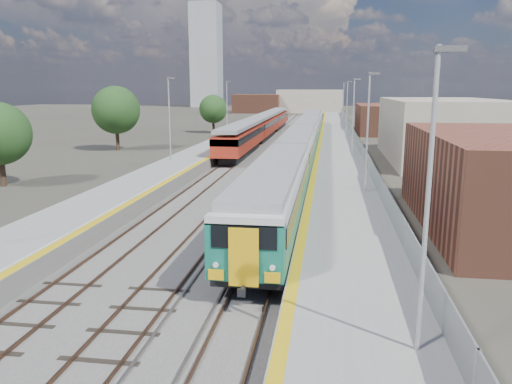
# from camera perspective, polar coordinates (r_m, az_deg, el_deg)

# --- Properties ---
(ground) EXTENTS (320.00, 320.00, 0.00)m
(ground) POSITION_cam_1_polar(r_m,az_deg,el_deg) (60.73, 4.29, 4.63)
(ground) COLOR #47443A
(ground) RESTS_ON ground
(ballast_bed) EXTENTS (10.50, 155.00, 0.06)m
(ballast_bed) POSITION_cam_1_polar(r_m,az_deg,el_deg) (63.39, 2.41, 4.98)
(ballast_bed) COLOR #565451
(ballast_bed) RESTS_ON ground
(tracks) EXTENTS (8.96, 160.00, 0.17)m
(tracks) POSITION_cam_1_polar(r_m,az_deg,el_deg) (64.99, 3.09, 5.21)
(tracks) COLOR #4C3323
(tracks) RESTS_ON ground
(platform_right) EXTENTS (4.70, 155.00, 8.52)m
(platform_right) POSITION_cam_1_polar(r_m,az_deg,el_deg) (63.01, 9.27, 5.26)
(platform_right) COLOR slate
(platform_right) RESTS_ON ground
(platform_left) EXTENTS (4.30, 155.00, 8.52)m
(platform_left) POSITION_cam_1_polar(r_m,az_deg,el_deg) (64.38, -3.64, 5.51)
(platform_left) COLOR slate
(platform_left) RESTS_ON ground
(buildings) EXTENTS (72.00, 185.50, 40.00)m
(buildings) POSITION_cam_1_polar(r_m,az_deg,el_deg) (150.41, -0.23, 13.01)
(buildings) COLOR brown
(buildings) RESTS_ON ground
(green_train) EXTENTS (2.80, 77.86, 3.08)m
(green_train) POSITION_cam_1_polar(r_m,az_deg,el_deg) (54.99, 5.48, 6.13)
(green_train) COLOR black
(green_train) RESTS_ON ground
(red_train) EXTENTS (2.79, 56.61, 3.52)m
(red_train) POSITION_cam_1_polar(r_m,az_deg,el_deg) (74.81, 0.84, 7.62)
(red_train) COLOR black
(red_train) RESTS_ON ground
(tree_b) EXTENTS (5.77, 5.77, 7.83)m
(tree_b) POSITION_cam_1_polar(r_m,az_deg,el_deg) (63.55, -15.72, 9.01)
(tree_b) COLOR #382619
(tree_b) RESTS_ON ground
(tree_c) EXTENTS (4.75, 4.75, 6.43)m
(tree_c) POSITION_cam_1_polar(r_m,az_deg,el_deg) (85.69, -4.91, 9.42)
(tree_c) COLOR #382619
(tree_c) RESTS_ON ground
(tree_d) EXTENTS (4.59, 4.59, 6.22)m
(tree_d) POSITION_cam_1_polar(r_m,az_deg,el_deg) (82.80, 22.42, 8.41)
(tree_d) COLOR #382619
(tree_d) RESTS_ON ground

